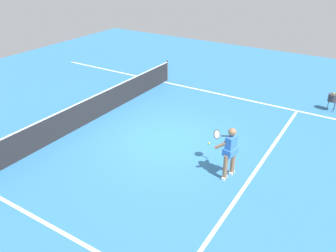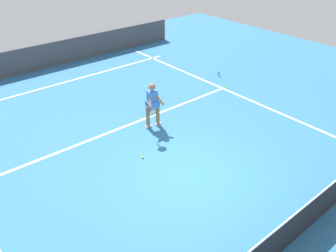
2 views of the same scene
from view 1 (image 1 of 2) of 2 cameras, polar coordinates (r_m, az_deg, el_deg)
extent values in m
plane|color=teal|center=(11.62, -0.57, -2.41)|extent=(27.23, 27.23, 0.00)
cube|color=white|center=(10.50, 14.61, -6.97)|extent=(9.68, 0.10, 0.01)
cube|color=white|center=(8.73, -18.63, -15.74)|extent=(0.10, 18.94, 0.01)
cube|color=white|center=(15.51, 9.13, 5.17)|extent=(0.10, 18.94, 0.01)
cylinder|color=#4C4C51|center=(16.94, -0.13, 9.27)|extent=(0.08, 0.08, 1.03)
cube|color=#232326|center=(13.19, -12.12, 2.94)|extent=(10.20, 0.02, 0.91)
cube|color=white|center=(13.00, -12.33, 4.85)|extent=(10.20, 0.02, 0.04)
cylinder|color=#8C6647|center=(9.68, 9.54, -6.83)|extent=(0.13, 0.13, 0.78)
cylinder|color=#8C6647|center=(9.94, 10.74, -5.96)|extent=(0.13, 0.13, 0.78)
cube|color=white|center=(9.88, 9.38, -8.51)|extent=(0.20, 0.10, 0.08)
cube|color=white|center=(10.13, 10.57, -7.62)|extent=(0.20, 0.10, 0.08)
cube|color=#3875D6|center=(9.47, 10.46, -3.11)|extent=(0.35, 0.26, 0.52)
cube|color=#3875D6|center=(9.57, 10.36, -4.15)|extent=(0.45, 0.36, 0.20)
sphere|color=#8C6647|center=(9.27, 10.67, -0.98)|extent=(0.22, 0.22, 0.22)
cylinder|color=#8C6647|center=(9.42, 9.21, -3.03)|extent=(0.20, 0.49, 0.37)
cylinder|color=#8C6647|center=(9.64, 10.24, -2.37)|extent=(0.36, 0.44, 0.37)
cylinder|color=black|center=(9.92, 9.57, -1.65)|extent=(0.10, 0.30, 0.14)
torus|color=black|center=(10.10, 8.16, -1.38)|extent=(0.30, 0.17, 0.28)
cylinder|color=beige|center=(10.10, 8.16, -1.38)|extent=(0.25, 0.14, 0.23)
sphere|color=#D1E533|center=(11.46, 6.87, -2.90)|extent=(0.07, 0.07, 0.07)
cylinder|color=#333338|center=(15.08, 25.80, 4.28)|extent=(0.36, 0.36, 0.30)
cylinder|color=#333338|center=(15.33, 25.15, 3.34)|extent=(0.02, 0.02, 0.40)
cylinder|color=#333338|center=(15.08, 25.93, 2.79)|extent=(0.02, 0.02, 0.40)
cylinder|color=#333338|center=(15.31, 26.07, 3.12)|extent=(0.02, 0.02, 0.40)
sphere|color=#D1E533|center=(15.07, 25.95, 4.90)|extent=(0.07, 0.07, 0.07)
camera|label=2|loc=(17.48, -7.05, 27.72)|focal=37.08mm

